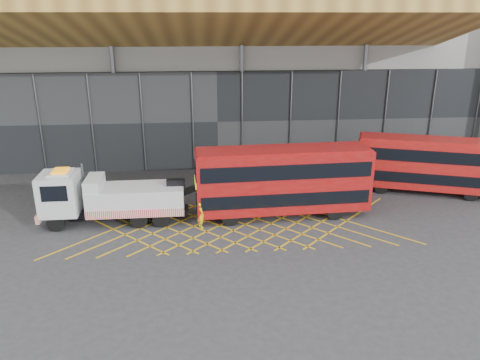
{
  "coord_description": "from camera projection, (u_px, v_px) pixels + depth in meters",
  "views": [
    {
      "loc": [
        0.64,
        -26.17,
        12.23
      ],
      "look_at": [
        3.0,
        1.5,
        2.4
      ],
      "focal_mm": 35.0,
      "sensor_mm": 36.0,
      "label": 1
    }
  ],
  "objects": [
    {
      "name": "bus_towed",
      "position": [
        283.0,
        179.0,
        29.42
      ],
      "size": [
        11.07,
        3.11,
        4.46
      ],
      "rotation": [
        0.0,
        0.0,
        0.05
      ],
      "color": "maroon",
      "rests_on": "ground_plane"
    },
    {
      "name": "bus_second",
      "position": [
        429.0,
        163.0,
        33.38
      ],
      "size": [
        10.08,
        5.34,
        4.03
      ],
      "rotation": [
        0.0,
        0.0,
        -0.33
      ],
      "color": "#9E0F0C",
      "rests_on": "ground_plane"
    },
    {
      "name": "ground_plane",
      "position": [
        193.0,
        226.0,
        28.61
      ],
      "size": [
        120.0,
        120.0,
        0.0
      ],
      "primitive_type": "plane",
      "color": "#2C2D2F"
    },
    {
      "name": "construction_building",
      "position": [
        213.0,
        52.0,
        43.04
      ],
      "size": [
        55.0,
        23.97,
        18.0
      ],
      "color": "gray",
      "rests_on": "ground_plane"
    },
    {
      "name": "road_markings",
      "position": [
        232.0,
        225.0,
        28.8
      ],
      "size": [
        21.56,
        7.16,
        0.01
      ],
      "color": "gold",
      "rests_on": "ground_plane"
    },
    {
      "name": "recovery_truck",
      "position": [
        108.0,
        197.0,
        28.68
      ],
      "size": [
        10.25,
        2.52,
        3.58
      ],
      "rotation": [
        0.0,
        0.0,
        0.01
      ],
      "color": "black",
      "rests_on": "ground_plane"
    },
    {
      "name": "worker",
      "position": [
        201.0,
        215.0,
        28.24
      ],
      "size": [
        0.62,
        0.72,
        1.67
      ],
      "primitive_type": "imported",
      "rotation": [
        0.0,
        0.0,
        2.0
      ],
      "color": "yellow",
      "rests_on": "ground_plane"
    }
  ]
}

